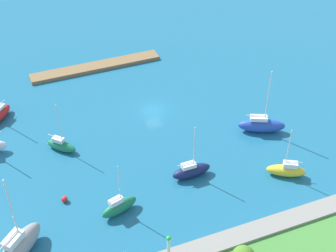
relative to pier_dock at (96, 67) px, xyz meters
The scene contains 11 objects.
water 17.10m from the pier_dock, 107.44° to the left, with size 160.00×160.00×0.00m, color #1E668C.
pier_dock is the anchor object (origin of this frame).
breakwater 45.53m from the pier_dock, 96.46° to the left, with size 66.54×2.54×1.48m, color gray.
harbor_beacon 45.52m from the pier_dock, 85.16° to the left, with size 0.56×0.56×3.73m.
sailboat_green_west_end 23.06m from the pier_dock, 62.11° to the left, with size 4.46×4.54×8.28m.
sailboat_yellow_east_end 40.89m from the pier_dock, 114.33° to the left, with size 5.52×4.13×7.95m.
sailboat_navy_by_breakwater 32.91m from the pier_dock, 98.05° to the left, with size 5.57×1.82×8.45m.
sailboat_blue_far_north 33.16m from the pier_dock, 124.13° to the left, with size 7.34×4.80×10.77m.
sailboat_gray_along_channel 42.04m from the pier_dock, 62.74° to the left, with size 6.90×6.77×11.83m.
sailboat_green_center_basin 35.89m from the pier_dock, 79.44° to the left, with size 5.27×2.76×7.81m.
mooring_buoy_red 33.29m from the pier_dock, 67.68° to the left, with size 0.83×0.83×0.83m, color red.
Camera 1 is at (22.10, 61.58, 47.88)m, focal length 53.38 mm.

